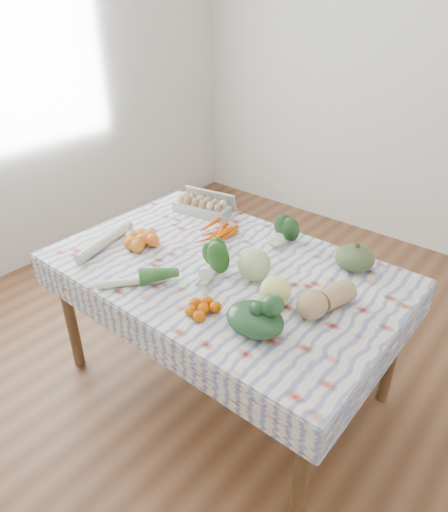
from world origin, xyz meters
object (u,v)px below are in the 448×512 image
Objects in this scene: kabocha_squash at (355,258)px; butternut_squash at (325,297)px; grapefruit at (275,291)px; cabbage at (254,265)px; dining_table at (224,281)px; egg_carton at (202,207)px.

butternut_squash reaches higher than kabocha_squash.
grapefruit is at bearing -105.57° from kabocha_squash.
cabbage is at bearing 151.15° from grapefruit.
egg_carton is at bearing 142.29° from dining_table.
dining_table is 4.81× the size of egg_carton.
kabocha_squash is 1.22× the size of cabbage.
cabbage is (0.17, 0.01, 0.16)m from dining_table.
cabbage reaches higher than dining_table.
kabocha_squash is at bearing 37.86° from dining_table.
egg_carton is at bearing -179.09° from kabocha_squash.
egg_carton is 0.74m from cabbage.
grapefruit is at bearing -39.54° from egg_carton.
kabocha_squash is at bearing 113.55° from butternut_squash.
egg_carton is 1.22× the size of butternut_squash.
dining_table is at bearing -178.02° from cabbage.
grapefruit reaches higher than dining_table.
butternut_squash is at bearing -30.22° from egg_carton.
kabocha_squash is (0.96, 0.02, 0.02)m from egg_carton.
grapefruit reaches higher than butternut_squash.
grapefruit is at bearing -14.82° from dining_table.
dining_table is 12.25× the size of grapefruit.
cabbage is 0.36m from butternut_squash.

